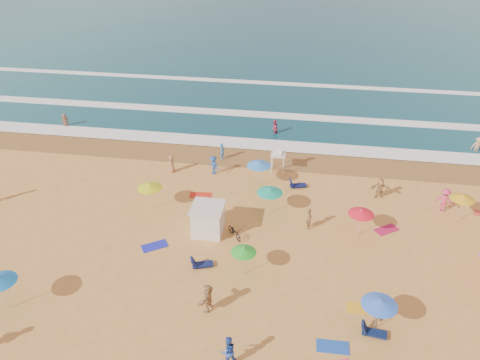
# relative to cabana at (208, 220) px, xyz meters

# --- Properties ---
(ground) EXTENTS (220.00, 220.00, 0.00)m
(ground) POSITION_rel_cabana_xyz_m (1.41, -1.23, -1.00)
(ground) COLOR gold
(ground) RESTS_ON ground
(ocean) EXTENTS (220.00, 140.00, 0.18)m
(ocean) POSITION_rel_cabana_xyz_m (1.41, 82.77, -1.00)
(ocean) COLOR #0C4756
(ocean) RESTS_ON ground
(wet_sand) EXTENTS (220.00, 220.00, 0.00)m
(wet_sand) POSITION_rel_cabana_xyz_m (1.41, 11.27, -0.99)
(wet_sand) COLOR olive
(wet_sand) RESTS_ON ground
(surf_foam) EXTENTS (200.00, 18.70, 0.05)m
(surf_foam) POSITION_rel_cabana_xyz_m (1.41, 20.09, -0.90)
(surf_foam) COLOR white
(surf_foam) RESTS_ON ground
(cabana) EXTENTS (2.00, 2.00, 2.00)m
(cabana) POSITION_rel_cabana_xyz_m (0.00, 0.00, 0.00)
(cabana) COLOR silver
(cabana) RESTS_ON ground
(cabana_roof) EXTENTS (2.20, 2.20, 0.12)m
(cabana_roof) POSITION_rel_cabana_xyz_m (0.00, 0.00, 1.06)
(cabana_roof) COLOR silver
(cabana_roof) RESTS_ON cabana
(bicycle) EXTENTS (1.48, 1.65, 0.87)m
(bicycle) POSITION_rel_cabana_xyz_m (1.90, -0.30, -0.57)
(bicycle) COLOR black
(bicycle) RESTS_ON ground
(lifeguard_stand) EXTENTS (1.20, 1.20, 2.10)m
(lifeguard_stand) POSITION_rel_cabana_xyz_m (4.05, 9.30, 0.05)
(lifeguard_stand) COLOR white
(lifeguard_stand) RESTS_ON ground
(beach_umbrellas) EXTENTS (55.59, 24.21, 0.66)m
(beach_umbrellas) POSITION_rel_cabana_xyz_m (6.36, -2.30, 1.02)
(beach_umbrellas) COLOR #3288E5
(beach_umbrellas) RESTS_ON ground
(loungers) EXTENTS (46.07, 22.33, 0.34)m
(loungers) POSITION_rel_cabana_xyz_m (7.61, -4.89, -0.83)
(loungers) COLOR #0E1A47
(loungers) RESTS_ON ground
(towels) EXTENTS (49.05, 19.99, 0.03)m
(towels) POSITION_rel_cabana_xyz_m (4.20, -3.73, -0.98)
(towels) COLOR red
(towels) RESTS_ON ground
(beachgoers) EXTENTS (40.90, 29.27, 2.13)m
(beachgoers) POSITION_rel_cabana_xyz_m (2.34, 2.42, -0.18)
(beachgoers) COLOR #BA2E5A
(beachgoers) RESTS_ON ground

